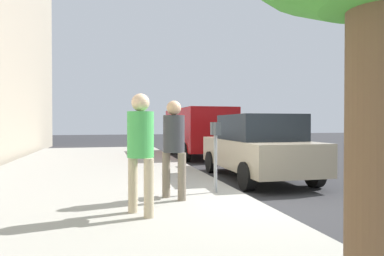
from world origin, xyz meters
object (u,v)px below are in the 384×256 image
pedestrian_bystander (141,143)px  parked_van_far (198,129)px  parked_sedan_near (257,147)px  pedestrian_at_meter (174,141)px  parking_meter (216,142)px

pedestrian_bystander → parked_van_far: bearing=38.9°
parked_sedan_near → pedestrian_at_meter: bearing=130.5°
parking_meter → pedestrian_at_meter: size_ratio=0.78×
parking_meter → parked_sedan_near: size_ratio=0.32×
parking_meter → pedestrian_at_meter: 0.99m
parked_sedan_near → pedestrian_bystander: bearing=133.6°
pedestrian_bystander → parked_sedan_near: size_ratio=0.41×
pedestrian_bystander → parked_van_far: 10.16m
pedestrian_at_meter → parked_van_far: parked_van_far is taller
parked_sedan_near → parking_meter: bearing=137.3°
parking_meter → parked_sedan_near: (2.02, -1.87, -0.27)m
pedestrian_at_meter → pedestrian_bystander: size_ratio=0.98×
pedestrian_at_meter → parked_van_far: size_ratio=0.35×
pedestrian_bystander → parking_meter: bearing=7.6°
parked_van_far → pedestrian_bystander: bearing=159.9°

